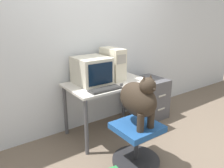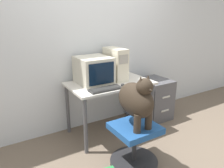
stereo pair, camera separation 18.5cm
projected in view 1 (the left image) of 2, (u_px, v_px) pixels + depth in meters
The scene contains 10 objects.
ground_plane at pixel (123, 142), 3.03m from camera, with size 12.00×12.00×0.00m, color #6B5B4C.
wall_back at pixel (92, 42), 3.24m from camera, with size 8.00×0.05×2.60m.
desk at pixel (108, 89), 3.10m from camera, with size 1.17×0.71×0.78m.
crt_monitor at pixel (92, 70), 2.99m from camera, with size 0.44×0.47×0.36m.
pc_tower at pixel (113, 64), 3.18m from camera, with size 0.19×0.43×0.46m.
keyboard at pixel (105, 89), 2.75m from camera, with size 0.43×0.16×0.03m.
computer_mouse at pixel (121, 85), 2.91m from camera, with size 0.06×0.04×0.04m.
office_chair at pixel (136, 142), 2.54m from camera, with size 0.57×0.57×0.50m.
dog at pixel (139, 99), 2.37m from camera, with size 0.28×0.52×0.61m.
filing_cabinet at pixel (150, 98), 3.73m from camera, with size 0.45×0.54×0.67m.
Camera 1 is at (-1.66, -2.06, 1.68)m, focal length 35.00 mm.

